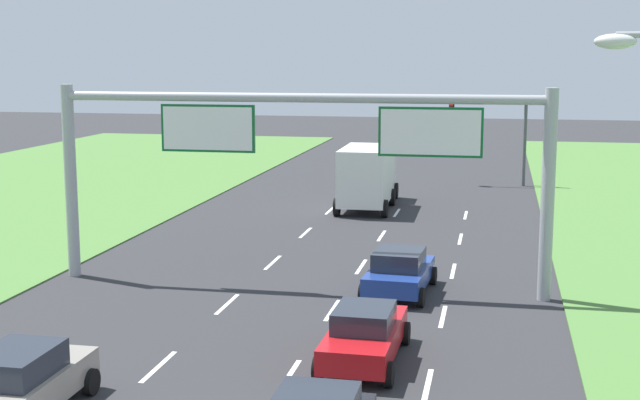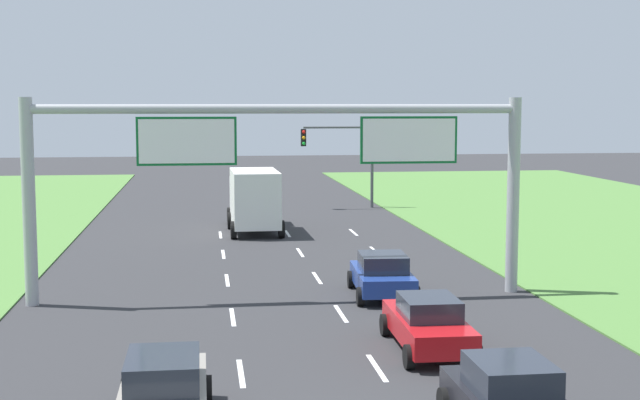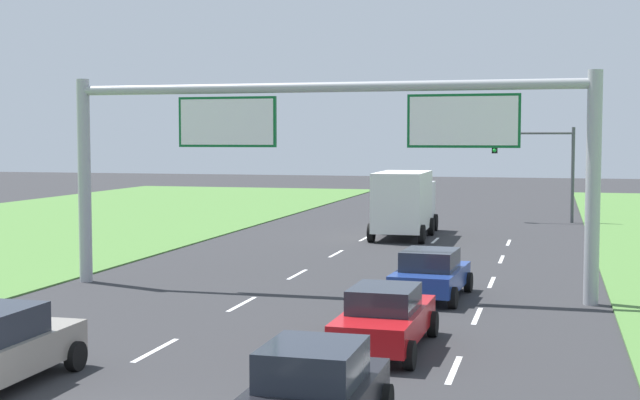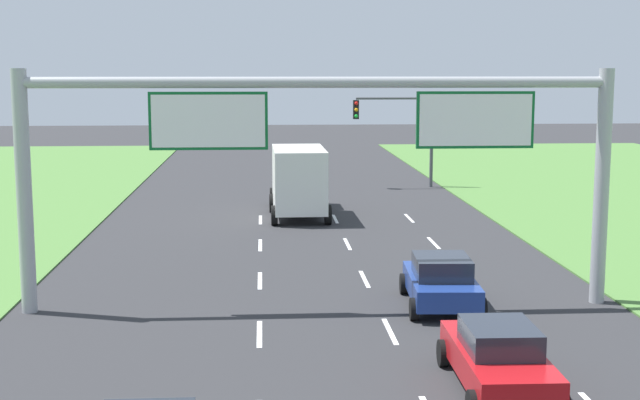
% 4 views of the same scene
% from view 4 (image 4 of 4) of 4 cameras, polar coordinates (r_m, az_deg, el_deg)
% --- Properties ---
extents(car_lead_silver, '(2.07, 4.47, 1.52)m').
position_cam_4_polar(car_lead_silver, '(20.07, 11.33, -9.85)').
color(car_lead_silver, red).
rests_on(car_lead_silver, ground_plane).
extents(car_mid_lane, '(2.33, 4.16, 1.53)m').
position_cam_4_polar(car_mid_lane, '(26.64, 7.75, -5.16)').
color(car_mid_lane, navy).
rests_on(car_mid_lane, ground_plane).
extents(box_truck, '(2.76, 7.17, 3.30)m').
position_cam_4_polar(box_truck, '(42.57, -1.43, 1.37)').
color(box_truck, silver).
rests_on(box_truck, ground_plane).
extents(sign_gantry, '(17.24, 0.44, 7.00)m').
position_cam_4_polar(sign_gantry, '(25.68, 0.34, 3.75)').
color(sign_gantry, '#9EA0A5').
rests_on(sign_gantry, ground_plane).
extents(traffic_light_mast, '(4.76, 0.49, 5.60)m').
position_cam_4_polar(traffic_light_mast, '(52.61, 5.10, 4.99)').
color(traffic_light_mast, '#47494F').
rests_on(traffic_light_mast, ground_plane).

